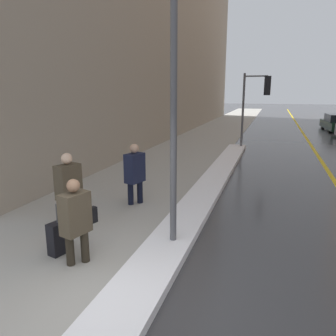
% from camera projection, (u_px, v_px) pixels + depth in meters
% --- Properties ---
extents(ground_plane, '(160.00, 160.00, 0.00)m').
position_uv_depth(ground_plane, '(105.00, 312.00, 4.34)').
color(ground_plane, '#38383A').
extents(sidewalk_slab, '(4.00, 80.00, 0.01)m').
position_uv_depth(sidewalk_slab, '(200.00, 142.00, 18.84)').
color(sidewalk_slab, '#9E9B93').
rests_on(sidewalk_slab, ground).
extents(road_centre_stripe, '(0.16, 80.00, 0.00)m').
position_uv_depth(road_centre_stripe, '(313.00, 148.00, 17.05)').
color(road_centre_stripe, gold).
rests_on(road_centre_stripe, ground).
extents(snow_bank_curb, '(0.84, 15.19, 0.15)m').
position_uv_depth(snow_bank_curb, '(211.00, 184.00, 10.10)').
color(snow_bank_curb, white).
rests_on(snow_bank_curb, ground).
extents(lamp_post, '(0.28, 0.28, 4.70)m').
position_uv_depth(lamp_post, '(174.00, 93.00, 5.53)').
color(lamp_post, '#515156').
rests_on(lamp_post, ground).
extents(traffic_light_near, '(1.31, 0.32, 3.73)m').
position_uv_depth(traffic_light_near, '(258.00, 95.00, 15.94)').
color(traffic_light_near, '#515156').
rests_on(traffic_light_near, ground).
extents(pedestrian_trailing, '(0.40, 0.72, 1.49)m').
position_uv_depth(pedestrian_trailing, '(76.00, 218.00, 5.40)').
color(pedestrian_trailing, '#2A241B').
rests_on(pedestrian_trailing, ground).
extents(pedestrian_nearside, '(0.44, 0.58, 1.60)m').
position_uv_depth(pedestrian_nearside, '(69.00, 186.00, 7.01)').
color(pedestrian_nearside, '#2A241B').
rests_on(pedestrian_nearside, ground).
extents(pedestrian_in_glasses, '(0.43, 0.58, 1.58)m').
position_uv_depth(pedestrian_in_glasses, '(135.00, 171.00, 8.33)').
color(pedestrian_in_glasses, black).
rests_on(pedestrian_in_glasses, ground).
extents(rolling_suitcase, '(0.31, 0.41, 0.95)m').
position_uv_depth(rolling_suitcase, '(59.00, 238.00, 5.84)').
color(rolling_suitcase, black).
rests_on(rolling_suitcase, ground).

